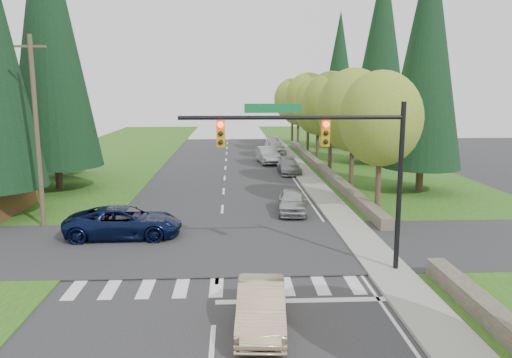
{
  "coord_description": "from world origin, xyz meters",
  "views": [
    {
      "loc": [
        0.61,
        -14.43,
        7.24
      ],
      "look_at": [
        1.82,
        10.31,
        2.8
      ],
      "focal_mm": 35.0,
      "sensor_mm": 36.0,
      "label": 1
    }
  ],
  "objects": [
    {
      "name": "parked_car_c",
      "position": [
        4.2,
        34.83,
        0.82
      ],
      "size": [
        2.34,
        5.13,
        1.63
      ],
      "primitive_type": "imported",
      "rotation": [
        0.0,
        0.0,
        0.13
      ],
      "color": "#A8A8AD",
      "rests_on": "ground"
    },
    {
      "name": "conifer_w_c",
      "position": [
        -12.0,
        22.0,
        11.29
      ],
      "size": [
        6.46,
        6.46,
        20.8
      ],
      "color": "#38281C",
      "rests_on": "ground"
    },
    {
      "name": "parked_car_d",
      "position": [
        5.6,
        41.52,
        0.79
      ],
      "size": [
        2.25,
        4.78,
        1.58
      ],
      "primitive_type": "imported",
      "rotation": [
        0.0,
        0.0,
        0.08
      ],
      "color": "silver",
      "rests_on": "ground"
    },
    {
      "name": "grass_east",
      "position": [
        13.0,
        20.0,
        0.03
      ],
      "size": [
        14.0,
        110.0,
        0.06
      ],
      "primitive_type": "cube",
      "color": "#1B5316",
      "rests_on": "ground"
    },
    {
      "name": "suv_navy",
      "position": [
        -4.74,
        9.74,
        0.78
      ],
      "size": [
        5.69,
        2.7,
        1.57
      ],
      "primitive_type": "imported",
      "rotation": [
        0.0,
        0.0,
        1.59
      ],
      "color": "#0A1336",
      "rests_on": "ground"
    },
    {
      "name": "conifer_w_e",
      "position": [
        -14.0,
        28.0,
        10.29
      ],
      "size": [
        5.78,
        5.78,
        18.8
      ],
      "color": "#38281C",
      "rests_on": "ground"
    },
    {
      "name": "decid_tree_2",
      "position": [
        9.1,
        28.0,
        5.93
      ],
      "size": [
        5.0,
        5.0,
        8.82
      ],
      "color": "#38281C",
      "rests_on": "ground"
    },
    {
      "name": "stone_wall_north",
      "position": [
        8.6,
        30.0,
        0.35
      ],
      "size": [
        0.7,
        40.0,
        0.7
      ],
      "primitive_type": "cube",
      "color": "#4C4438",
      "rests_on": "ground"
    },
    {
      "name": "grass_west",
      "position": [
        -13.0,
        20.0,
        0.03
      ],
      "size": [
        14.0,
        110.0,
        0.06
      ],
      "primitive_type": "cube",
      "color": "#1B5316",
      "rests_on": "ground"
    },
    {
      "name": "conifer_e_b",
      "position": [
        15.0,
        34.0,
        10.79
      ],
      "size": [
        6.12,
        6.12,
        19.8
      ],
      "color": "#38281C",
      "rests_on": "ground"
    },
    {
      "name": "parked_car_e",
      "position": [
        5.6,
        44.69,
        0.74
      ],
      "size": [
        2.39,
        5.24,
        1.49
      ],
      "primitive_type": "imported",
      "rotation": [
        0.0,
        0.0,
        -0.06
      ],
      "color": "#A4A3A8",
      "rests_on": "ground"
    },
    {
      "name": "decid_tree_0",
      "position": [
        9.2,
        14.0,
        5.6
      ],
      "size": [
        4.8,
        4.8,
        8.37
      ],
      "color": "#38281C",
      "rests_on": "ground"
    },
    {
      "name": "decid_tree_3",
      "position": [
        9.2,
        35.0,
        5.66
      ],
      "size": [
        5.0,
        5.0,
        8.55
      ],
      "color": "#38281C",
      "rests_on": "ground"
    },
    {
      "name": "decid_tree_4",
      "position": [
        9.3,
        42.0,
        6.06
      ],
      "size": [
        5.4,
        5.4,
        9.18
      ],
      "color": "#38281C",
      "rests_on": "ground"
    },
    {
      "name": "conifer_e_a",
      "position": [
        14.0,
        20.0,
        9.79
      ],
      "size": [
        5.44,
        5.44,
        17.8
      ],
      "color": "#38281C",
      "rests_on": "ground"
    },
    {
      "name": "sedan_champagne",
      "position": [
        1.47,
        -0.1,
        0.69
      ],
      "size": [
        1.72,
        4.25,
        1.37
      ],
      "primitive_type": "imported",
      "rotation": [
        0.0,
        0.0,
        -0.06
      ],
      "color": "#D0B58A",
      "rests_on": "ground"
    },
    {
      "name": "curb_east",
      "position": [
        6.05,
        22.0,
        0.07
      ],
      "size": [
        0.2,
        80.0,
        0.13
      ],
      "primitive_type": "cube",
      "color": "gray",
      "rests_on": "ground"
    },
    {
      "name": "parked_car_b",
      "position": [
        5.6,
        28.44,
        0.65
      ],
      "size": [
        1.91,
        4.49,
        1.29
      ],
      "primitive_type": "imported",
      "rotation": [
        0.0,
        0.0,
        0.02
      ],
      "color": "gray",
      "rests_on": "ground"
    },
    {
      "name": "decid_tree_5",
      "position": [
        9.1,
        49.0,
        5.53
      ],
      "size": [
        4.8,
        4.8,
        8.3
      ],
      "color": "#38281C",
      "rests_on": "ground"
    },
    {
      "name": "utility_pole",
      "position": [
        -9.5,
        12.0,
        5.14
      ],
      "size": [
        1.6,
        0.24,
        10.0
      ],
      "color": "#473828",
      "rests_on": "ground"
    },
    {
      "name": "sidewalk_east",
      "position": [
        6.9,
        22.0,
        0.07
      ],
      "size": [
        1.8,
        80.0,
        0.13
      ],
      "primitive_type": "cube",
      "color": "gray",
      "rests_on": "ground"
    },
    {
      "name": "traffic_signal",
      "position": [
        4.37,
        4.5,
        4.98
      ],
      "size": [
        8.7,
        0.37,
        6.8
      ],
      "color": "black",
      "rests_on": "ground"
    },
    {
      "name": "cross_street",
      "position": [
        0.0,
        8.0,
        0.0
      ],
      "size": [
        120.0,
        8.0,
        0.1
      ],
      "primitive_type": "cube",
      "color": "#28282B",
      "rests_on": "ground"
    },
    {
      "name": "parked_car_a",
      "position": [
        4.2,
        14.4,
        0.71
      ],
      "size": [
        2.06,
        4.29,
        1.41
      ],
      "primitive_type": "imported",
      "rotation": [
        0.0,
        0.0,
        -0.1
      ],
      "color": "#ABABAF",
      "rests_on": "ground"
    },
    {
      "name": "ground",
      "position": [
        0.0,
        0.0,
        0.0
      ],
      "size": [
        120.0,
        120.0,
        0.0
      ],
      "primitive_type": "plane",
      "color": "#28282B",
      "rests_on": "ground"
    },
    {
      "name": "decid_tree_1",
      "position": [
        9.3,
        21.0,
        5.8
      ],
      "size": [
        5.2,
        5.2,
        8.8
      ],
      "color": "#38281C",
      "rests_on": "ground"
    },
    {
      "name": "conifer_e_c",
      "position": [
        14.0,
        48.0,
        9.29
      ],
      "size": [
        5.1,
        5.1,
        16.8
      ],
      "color": "#38281C",
      "rests_on": "ground"
    },
    {
      "name": "decid_tree_6",
      "position": [
        9.2,
        56.0,
        5.86
      ],
      "size": [
        5.2,
        5.2,
        8.86
      ],
      "color": "#38281C",
      "rests_on": "ground"
    }
  ]
}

